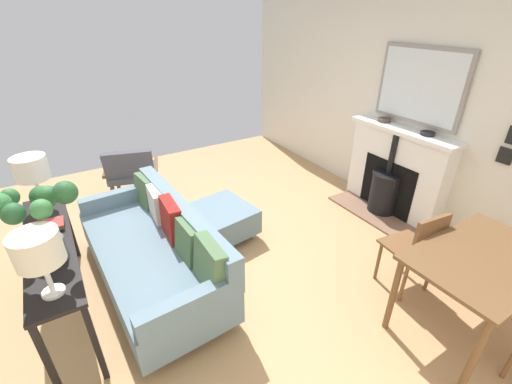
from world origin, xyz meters
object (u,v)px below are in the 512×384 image
dining_table (482,267)px  dining_chair_near_fireplace (417,246)px  potted_plant (37,214)px  fireplace (393,176)px  ottoman (221,219)px  table_lamp_far_end (38,250)px  armchair_accent (131,170)px  sofa (157,250)px  table_lamp_near_end (31,169)px  mantel_bowl_far (428,133)px  book_stack (46,226)px  mantel_bowl_near (384,120)px  console_table (52,252)px

dining_table → dining_chair_near_fireplace: 0.53m
potted_plant → dining_table: bearing=149.3°
fireplace → dining_table: (1.02, 1.60, 0.16)m
potted_plant → ottoman: bearing=-160.1°
ottoman → table_lamp_far_end: 2.07m
potted_plant → armchair_accent: bearing=-116.4°
fireplace → table_lamp_far_end: table_lamp_far_end is taller
dining_chair_near_fireplace → sofa: bearing=-35.2°
ottoman → armchair_accent: armchair_accent is taller
table_lamp_near_end → potted_plant: (-0.02, 0.88, 0.01)m
fireplace → sofa: (2.97, -0.28, -0.15)m
armchair_accent → table_lamp_near_end: table_lamp_near_end is taller
potted_plant → sofa: bearing=-161.6°
fireplace → ottoman: 2.24m
mantel_bowl_far → dining_chair_near_fireplace: 1.47m
fireplace → mantel_bowl_far: mantel_bowl_far is taller
armchair_accent → book_stack: 1.81m
sofa → potted_plant: bearing=18.4°
mantel_bowl_near → mantel_bowl_far: 0.60m
armchair_accent → potted_plant: bearing=63.6°
console_table → fireplace: bearing=175.7°
sofa → armchair_accent: (-0.19, -1.70, 0.11)m
fireplace → book_stack: fireplace is taller
ottoman → console_table: (1.63, 0.32, 0.42)m
dining_table → potted_plant: bearing=-30.7°
dining_table → sofa: bearing=-44.0°
ottoman → potted_plant: 1.94m
sofa → potted_plant: 1.14m
armchair_accent → dining_table: (-1.76, 3.57, 0.19)m
mantel_bowl_near → armchair_accent: bearing=-30.5°
fireplace → table_lamp_near_end: size_ratio=2.77×
mantel_bowl_near → console_table: (3.81, 0.04, -0.48)m
table_lamp_near_end → table_lamp_far_end: size_ratio=1.08×
console_table → table_lamp_near_end: bearing=-90.0°
fireplace → table_lamp_far_end: 3.83m
mantel_bowl_far → armchair_accent: (2.82, -2.26, -0.67)m
sofa → dining_chair_near_fireplace: (-1.94, 1.37, 0.17)m
table_lamp_far_end → potted_plant: (-0.02, -0.37, 0.04)m
table_lamp_far_end → fireplace: bearing=-174.7°
armchair_accent → book_stack: size_ratio=2.93×
mantel_bowl_near → dining_table: (1.06, 1.92, -0.48)m
mantel_bowl_far → dining_table: bearing=51.0°
ottoman → dining_chair_near_fireplace: (-1.11, 1.69, 0.28)m
fireplace → ottoman: size_ratio=1.81×
book_stack → dining_chair_near_fireplace: size_ratio=0.32×
table_lamp_near_end → dining_table: size_ratio=0.44×
table_lamp_near_end → book_stack: size_ratio=1.82×
armchair_accent → ottoman: bearing=115.0°
potted_plant → dining_chair_near_fireplace: 3.00m
mantel_bowl_near → table_lamp_far_end: bearing=9.9°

